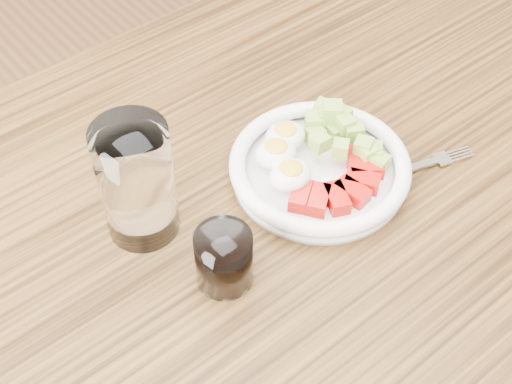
% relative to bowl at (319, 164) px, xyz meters
% --- Properties ---
extents(dining_table, '(1.50, 0.90, 0.77)m').
position_rel_bowl_xyz_m(dining_table, '(-0.09, -0.00, -0.12)').
color(dining_table, brown).
rests_on(dining_table, ground).
extents(bowl, '(0.25, 0.25, 0.06)m').
position_rel_bowl_xyz_m(bowl, '(0.00, 0.00, 0.00)').
color(bowl, white).
rests_on(bowl, dining_table).
extents(fork, '(0.21, 0.08, 0.01)m').
position_rel_bowl_xyz_m(fork, '(0.07, -0.06, -0.02)').
color(fork, black).
rests_on(fork, dining_table).
extents(water_glass, '(0.09, 0.09, 0.17)m').
position_rel_bowl_xyz_m(water_glass, '(-0.23, 0.08, 0.06)').
color(water_glass, white).
rests_on(water_glass, dining_table).
extents(coffee_glass, '(0.07, 0.07, 0.08)m').
position_rel_bowl_xyz_m(coffee_glass, '(-0.20, -0.06, 0.02)').
color(coffee_glass, white).
rests_on(coffee_glass, dining_table).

